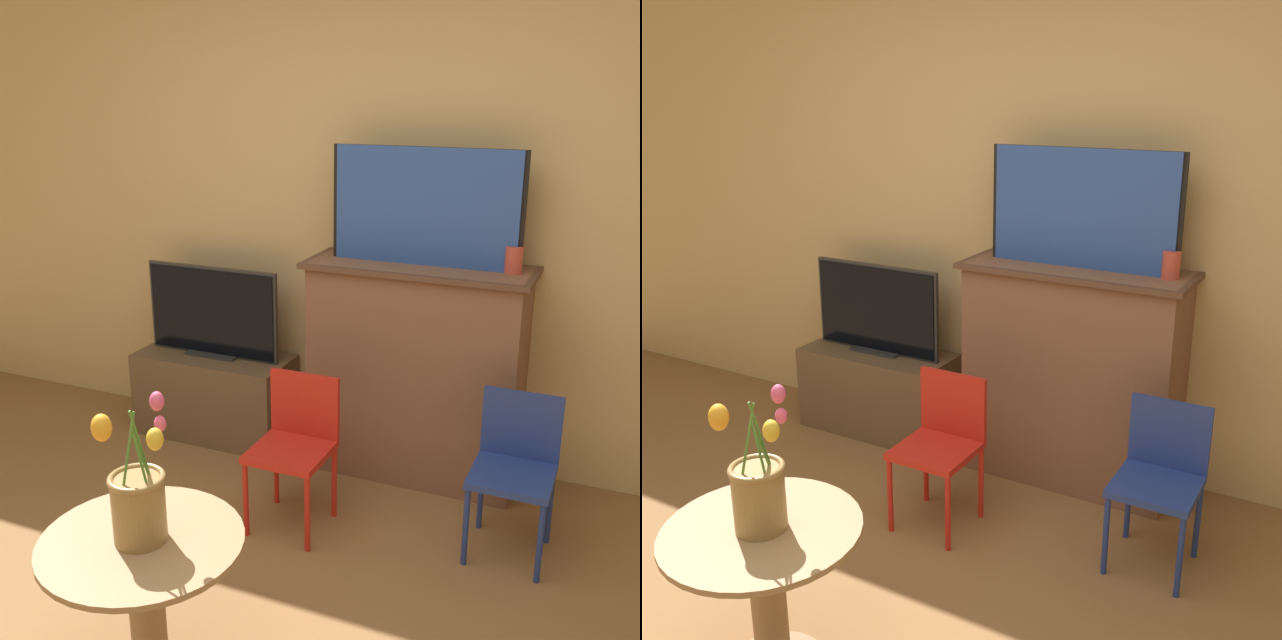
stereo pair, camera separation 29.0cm
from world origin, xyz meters
TOP-DOWN VIEW (x-y plane):
  - wall_back at (0.00, 2.13)m, footprint 8.00×0.06m
  - fireplace_mantel at (0.25, 1.91)m, footprint 1.07×0.42m
  - painting at (0.26, 1.92)m, footprint 0.90×0.03m
  - mantel_candle at (0.68, 1.91)m, footprint 0.08×0.08m
  - tv_stand at (-0.88, 1.89)m, footprint 0.85×0.39m
  - tv_monitor at (-0.88, 1.89)m, footprint 0.77×0.12m
  - chair_red at (-0.09, 1.27)m, footprint 0.32×0.32m
  - chair_blue at (0.82, 1.44)m, footprint 0.32×0.32m
  - side_table at (-0.10, 0.19)m, footprint 0.63×0.63m
  - vase_tulips at (-0.10, 0.19)m, footprint 0.20×0.24m

SIDE VIEW (x-z plane):
  - tv_stand at x=-0.88m, z-range 0.00..0.46m
  - side_table at x=-0.10m, z-range 0.08..0.64m
  - chair_red at x=-0.09m, z-range 0.06..0.73m
  - chair_blue at x=0.82m, z-range 0.06..0.73m
  - fireplace_mantel at x=0.25m, z-range 0.01..1.09m
  - vase_tulips at x=-0.10m, z-range 0.47..0.92m
  - tv_monitor at x=-0.88m, z-range 0.46..0.95m
  - mantel_candle at x=0.68m, z-range 1.07..1.19m
  - painting at x=0.26m, z-range 1.07..1.61m
  - wall_back at x=0.00m, z-range 0.00..2.70m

